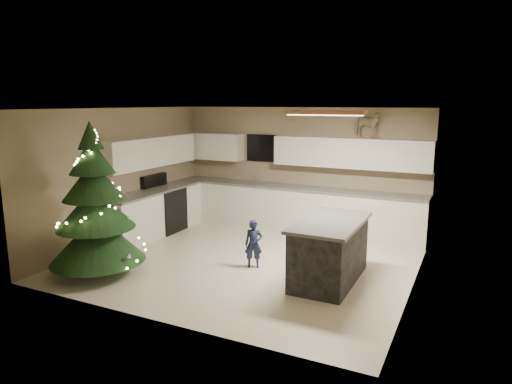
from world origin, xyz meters
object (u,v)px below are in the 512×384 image
island (330,251)px  bar_stool (304,237)px  christmas_tree (95,213)px  toddler (254,244)px  rocking_horse (366,124)px

island → bar_stool: size_ratio=2.86×
island → christmas_tree: 3.69m
bar_stool → toddler: 0.90m
island → bar_stool: bearing=136.3°
rocking_horse → christmas_tree: bearing=156.7°
island → bar_stool: 0.87m
bar_stool → christmas_tree: size_ratio=0.24×
island → rocking_horse: 3.15m
island → rocking_horse: (-0.10, 2.59, 1.80)m
bar_stool → island: bearing=-43.7°
toddler → rocking_horse: rocking_horse is taller
christmas_tree → rocking_horse: size_ratio=3.67×
rocking_horse → toddler: bearing=171.9°
bar_stool → christmas_tree: (-2.77, -1.94, 0.55)m
island → rocking_horse: rocking_horse is taller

